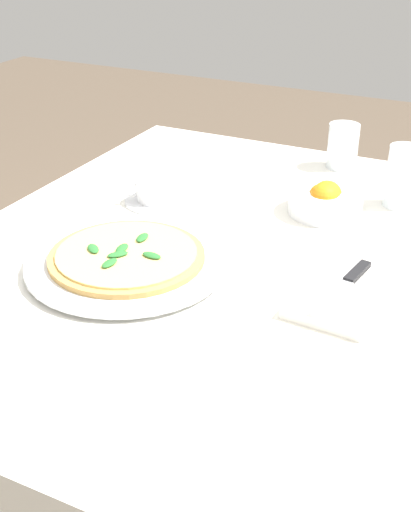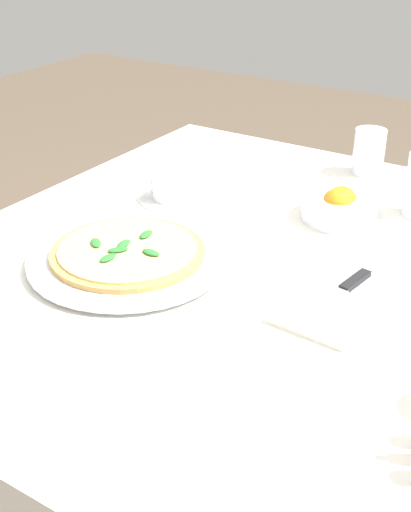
# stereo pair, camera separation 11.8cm
# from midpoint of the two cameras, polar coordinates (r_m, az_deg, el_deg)

# --- Properties ---
(dining_table) EXTENTS (1.21, 1.21, 0.76)m
(dining_table) POSITION_cam_midpoint_polar(r_m,az_deg,el_deg) (1.27, 3.54, -5.73)
(dining_table) COLOR white
(dining_table) RESTS_ON ground_plane
(pizza_plate) EXTENTS (0.35, 0.35, 0.02)m
(pizza_plate) POSITION_cam_midpoint_polar(r_m,az_deg,el_deg) (1.20, -9.43, -0.61)
(pizza_plate) COLOR white
(pizza_plate) RESTS_ON dining_table
(pizza) EXTENTS (0.27, 0.27, 0.02)m
(pizza) POSITION_cam_midpoint_polar(r_m,az_deg,el_deg) (1.19, -9.48, -0.02)
(pizza) COLOR tan
(pizza) RESTS_ON pizza_plate
(coffee_cup_near_left) EXTENTS (0.13, 0.13, 0.06)m
(coffee_cup_near_left) POSITION_cam_midpoint_polar(r_m,az_deg,el_deg) (1.44, -6.66, 5.33)
(coffee_cup_near_left) COLOR white
(coffee_cup_near_left) RESTS_ON dining_table
(water_glass_near_right) EXTENTS (0.07, 0.07, 0.13)m
(water_glass_near_right) POSITION_cam_midpoint_polar(r_m,az_deg,el_deg) (1.45, 13.91, 6.12)
(water_glass_near_right) COLOR white
(water_glass_near_right) RESTS_ON dining_table
(water_glass_far_left) EXTENTS (0.07, 0.07, 0.11)m
(water_glass_far_left) POSITION_cam_midpoint_polar(r_m,az_deg,el_deg) (1.64, 9.42, 8.88)
(water_glass_far_left) COLOR white
(water_glass_far_left) RESTS_ON dining_table
(napkin_folded) EXTENTS (0.23, 0.14, 0.02)m
(napkin_folded) POSITION_cam_midpoint_polar(r_m,az_deg,el_deg) (1.11, 8.62, -3.10)
(napkin_folded) COLOR white
(napkin_folded) RESTS_ON dining_table
(dinner_knife) EXTENTS (0.20, 0.05, 0.01)m
(dinner_knife) POSITION_cam_midpoint_polar(r_m,az_deg,el_deg) (1.10, 8.60, -2.54)
(dinner_knife) COLOR silver
(dinner_knife) RESTS_ON napkin_folded
(citrus_bowl) EXTENTS (0.15, 0.15, 0.07)m
(citrus_bowl) POSITION_cam_midpoint_polar(r_m,az_deg,el_deg) (1.39, 7.67, 4.61)
(citrus_bowl) COLOR white
(citrus_bowl) RESTS_ON dining_table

